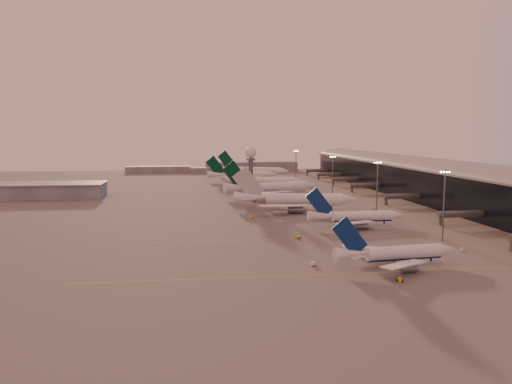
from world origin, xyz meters
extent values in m
plane|color=#504E4E|center=(0.00, 0.00, 0.00)|extent=(700.00, 700.00, 0.00)
cube|color=gold|center=(30.00, -35.00, 0.01)|extent=(180.00, 0.25, 0.02)
cube|color=gold|center=(30.00, 10.00, 0.01)|extent=(180.00, 0.25, 0.02)
cube|color=gold|center=(30.00, 55.00, 0.01)|extent=(180.00, 0.25, 0.02)
cube|color=gold|center=(30.00, 100.00, 0.01)|extent=(180.00, 0.25, 0.02)
cube|color=gold|center=(30.00, 150.00, 0.01)|extent=(180.00, 0.25, 0.02)
cube|color=black|center=(108.00, 110.00, 9.00)|extent=(36.00, 360.00, 18.00)
cylinder|color=slate|center=(108.00, 110.00, 18.00)|extent=(10.08, 360.00, 10.08)
cube|color=slate|center=(108.00, 110.00, 18.20)|extent=(40.00, 362.00, 0.80)
cylinder|color=#54565B|center=(82.00, 28.00, 4.50)|extent=(22.00, 2.80, 2.80)
cube|color=#54565B|center=(72.00, 28.00, 2.20)|extent=(1.20, 1.20, 4.40)
cylinder|color=#54565B|center=(82.00, 86.00, 4.50)|extent=(22.00, 2.80, 2.80)
cube|color=#54565B|center=(72.00, 86.00, 2.20)|extent=(1.20, 1.20, 4.40)
cylinder|color=#54565B|center=(82.00, 142.00, 4.50)|extent=(22.00, 2.80, 2.80)
cube|color=#54565B|center=(72.00, 142.00, 2.20)|extent=(1.20, 1.20, 4.40)
cylinder|color=#54565B|center=(82.00, 184.00, 4.50)|extent=(22.00, 2.80, 2.80)
cube|color=#54565B|center=(72.00, 184.00, 2.20)|extent=(1.20, 1.20, 4.40)
cylinder|color=#54565B|center=(82.00, 226.00, 4.50)|extent=(22.00, 2.80, 2.80)
cube|color=#54565B|center=(72.00, 226.00, 2.20)|extent=(1.20, 1.20, 4.40)
cylinder|color=#54565B|center=(82.00, 266.00, 4.50)|extent=(22.00, 2.80, 2.80)
cube|color=#54565B|center=(72.00, 266.00, 2.20)|extent=(1.20, 1.20, 4.40)
cube|color=slate|center=(-120.00, 140.00, 4.00)|extent=(80.00, 25.00, 8.00)
cube|color=slate|center=(-120.00, 140.00, 8.20)|extent=(82.00, 27.00, 0.60)
cylinder|color=#54565B|center=(5.00, 120.00, 11.00)|extent=(2.60, 2.60, 22.00)
cylinder|color=#54565B|center=(5.00, 120.00, 22.50)|extent=(5.20, 5.20, 1.20)
sphere|color=white|center=(5.00, 120.00, 26.40)|extent=(6.40, 6.40, 6.40)
cylinder|color=#54565B|center=(5.00, 120.00, 30.10)|extent=(0.16, 0.16, 2.00)
cylinder|color=#54565B|center=(58.00, 0.00, 12.50)|extent=(0.56, 0.56, 25.00)
cube|color=#54565B|center=(58.00, 0.00, 24.50)|extent=(3.60, 0.25, 0.25)
sphere|color=#FFEABF|center=(56.50, 0.00, 24.10)|extent=(0.56, 0.56, 0.56)
sphere|color=#FFEABF|center=(57.50, 0.00, 24.10)|extent=(0.56, 0.56, 0.56)
sphere|color=#FFEABF|center=(58.50, 0.00, 24.10)|extent=(0.56, 0.56, 0.56)
sphere|color=#FFEABF|center=(59.50, 0.00, 24.10)|extent=(0.56, 0.56, 0.56)
cylinder|color=#54565B|center=(55.00, 55.00, 12.50)|extent=(0.56, 0.56, 25.00)
cube|color=#54565B|center=(55.00, 55.00, 24.50)|extent=(3.60, 0.25, 0.25)
sphere|color=#FFEABF|center=(53.50, 55.00, 24.10)|extent=(0.56, 0.56, 0.56)
sphere|color=#FFEABF|center=(54.50, 55.00, 24.10)|extent=(0.56, 0.56, 0.56)
sphere|color=#FFEABF|center=(55.50, 55.00, 24.10)|extent=(0.56, 0.56, 0.56)
sphere|color=#FFEABF|center=(56.50, 55.00, 24.10)|extent=(0.56, 0.56, 0.56)
cylinder|color=#54565B|center=(50.00, 110.00, 12.50)|extent=(0.56, 0.56, 25.00)
cube|color=#54565B|center=(50.00, 110.00, 24.50)|extent=(3.60, 0.25, 0.25)
sphere|color=#FFEABF|center=(48.50, 110.00, 24.10)|extent=(0.56, 0.56, 0.56)
sphere|color=#FFEABF|center=(49.50, 110.00, 24.10)|extent=(0.56, 0.56, 0.56)
sphere|color=#FFEABF|center=(50.50, 110.00, 24.10)|extent=(0.56, 0.56, 0.56)
sphere|color=#FFEABF|center=(51.50, 110.00, 24.10)|extent=(0.56, 0.56, 0.56)
cylinder|color=#54565B|center=(48.00, 200.00, 12.50)|extent=(0.56, 0.56, 25.00)
cube|color=#54565B|center=(48.00, 200.00, 24.50)|extent=(3.60, 0.25, 0.25)
sphere|color=#FFEABF|center=(46.50, 200.00, 24.10)|extent=(0.56, 0.56, 0.56)
sphere|color=#FFEABF|center=(47.50, 200.00, 24.10)|extent=(0.56, 0.56, 0.56)
sphere|color=#FFEABF|center=(48.50, 200.00, 24.10)|extent=(0.56, 0.56, 0.56)
sphere|color=#FFEABF|center=(49.50, 200.00, 24.10)|extent=(0.56, 0.56, 0.56)
cube|color=slate|center=(-60.00, 320.00, 3.00)|extent=(60.00, 18.00, 6.00)
cube|color=slate|center=(30.00, 330.00, 4.50)|extent=(90.00, 20.00, 9.00)
cube|color=slate|center=(-10.00, 310.00, 2.50)|extent=(40.00, 15.00, 5.00)
cylinder|color=white|center=(31.28, -28.72, 3.18)|extent=(23.18, 6.36, 3.90)
cylinder|color=navy|center=(31.28, -28.72, 2.30)|extent=(22.61, 5.22, 2.81)
cone|color=white|center=(44.87, -27.24, 3.18)|extent=(4.83, 4.36, 3.90)
cone|color=white|center=(15.13, -30.49, 3.67)|extent=(9.97, 4.92, 3.90)
cube|color=white|center=(26.74, -38.87, 2.50)|extent=(15.85, 12.49, 1.23)
cylinder|color=gray|center=(29.26, -36.31, 0.72)|extent=(4.68, 3.00, 2.53)
cube|color=gray|center=(29.26, -36.31, 1.82)|extent=(0.33, 0.29, 1.56)
cube|color=white|center=(24.66, -19.80, 2.50)|extent=(16.80, 9.70, 1.23)
cylinder|color=gray|center=(27.68, -21.75, 0.72)|extent=(4.68, 3.00, 2.53)
cube|color=gray|center=(27.68, -21.75, 1.82)|extent=(0.33, 0.29, 1.56)
cube|color=navy|center=(14.66, -30.54, 8.49)|extent=(10.67, 1.52, 11.62)
cube|color=white|center=(15.65, -34.89, 3.76)|extent=(4.63, 3.77, 0.26)
cube|color=white|center=(14.69, -26.08, 3.76)|extent=(4.73, 3.06, 0.26)
cylinder|color=black|center=(39.93, -27.78, 0.51)|extent=(0.51, 0.51, 1.03)
cylinder|color=black|center=(29.20, -26.68, 0.56)|extent=(1.18, 0.63, 1.13)
cylinder|color=black|center=(29.69, -31.17, 0.56)|extent=(1.18, 0.63, 1.13)
cylinder|color=white|center=(40.01, 31.36, 3.41)|extent=(24.54, 4.27, 4.17)
cylinder|color=navy|center=(40.01, 31.36, 2.47)|extent=(24.04, 3.10, 3.01)
cone|color=white|center=(54.64, 31.42, 3.41)|extent=(4.76, 4.19, 4.17)
cone|color=white|center=(22.61, 31.29, 3.93)|extent=(10.30, 4.21, 4.17)
cube|color=white|center=(34.03, 21.06, 2.68)|extent=(17.57, 12.01, 1.31)
cylinder|color=gray|center=(37.01, 23.50, 0.77)|extent=(4.76, 2.73, 2.71)
cube|color=gray|center=(37.01, 23.50, 1.94)|extent=(0.33, 0.28, 1.67)
cube|color=white|center=(33.95, 41.61, 2.68)|extent=(17.61, 11.90, 1.31)
cylinder|color=gray|center=(36.95, 39.19, 0.77)|extent=(4.76, 2.73, 2.71)
cube|color=gray|center=(36.95, 39.19, 1.94)|extent=(0.33, 0.28, 1.67)
cube|color=navy|center=(22.09, 31.29, 9.09)|extent=(11.46, 0.43, 12.44)
cube|color=white|center=(22.66, 26.55, 4.03)|extent=(5.04, 3.69, 0.27)
cube|color=white|center=(22.62, 36.04, 4.03)|extent=(5.05, 3.67, 0.27)
cylinder|color=black|center=(49.33, 31.40, 0.55)|extent=(0.55, 0.55, 1.10)
cylinder|color=black|center=(38.02, 33.77, 0.60)|extent=(1.21, 0.55, 1.21)
cylinder|color=black|center=(38.04, 28.94, 0.60)|extent=(1.21, 0.55, 1.21)
cylinder|color=white|center=(25.68, 76.12, 4.00)|extent=(37.32, 11.28, 5.76)
cylinder|color=white|center=(25.68, 76.12, 2.70)|extent=(36.34, 9.57, 4.15)
cone|color=white|center=(47.43, 72.79, 4.00)|extent=(7.93, 6.78, 5.76)
cone|color=white|center=(-0.18, 80.08, 4.72)|extent=(16.16, 8.04, 5.76)
cube|color=white|center=(14.47, 62.33, 2.99)|extent=(27.00, 14.53, 1.71)
cylinder|color=gray|center=(19.43, 65.23, 0.65)|extent=(7.62, 4.78, 3.74)
cube|color=gray|center=(19.43, 65.23, 1.98)|extent=(0.31, 0.27, 2.30)
cube|color=white|center=(19.11, 92.64, 2.99)|extent=(24.88, 20.74, 1.71)
cylinder|color=gray|center=(22.97, 88.38, 0.65)|extent=(7.62, 4.78, 3.74)
cube|color=gray|center=(22.97, 88.38, 1.98)|extent=(0.31, 0.27, 2.30)
cube|color=#B3B6BC|center=(-0.95, 80.20, 11.52)|extent=(15.83, 2.74, 17.10)
cube|color=white|center=(-1.57, 73.08, 4.86)|extent=(7.61, 4.68, 0.23)
cube|color=white|center=(0.59, 87.18, 4.86)|extent=(7.39, 6.26, 0.23)
cylinder|color=black|center=(39.53, 74.00, 0.46)|extent=(0.46, 0.46, 0.93)
cylinder|color=black|center=(23.05, 78.59, 0.51)|extent=(1.08, 0.61, 1.02)
cylinder|color=black|center=(22.43, 74.55, 0.51)|extent=(1.08, 0.61, 1.02)
cylinder|color=white|center=(22.47, 130.46, 4.20)|extent=(37.00, 16.00, 5.94)
cylinder|color=white|center=(22.47, 130.46, 2.86)|extent=(35.83, 14.20, 4.27)
cone|color=white|center=(43.56, 136.60, 4.20)|extent=(8.50, 7.69, 5.94)
cone|color=white|center=(-2.61, 123.15, 4.94)|extent=(16.48, 10.02, 5.94)
cube|color=white|center=(18.09, 113.05, 3.16)|extent=(23.47, 23.08, 1.76)
cylinder|color=gray|center=(21.39, 117.83, 0.72)|extent=(7.92, 5.70, 3.86)
cube|color=gray|center=(21.39, 117.83, 2.12)|extent=(0.37, 0.33, 2.37)
cube|color=white|center=(9.43, 142.78, 3.16)|extent=(27.43, 11.51, 1.76)
cylinder|color=gray|center=(14.78, 140.53, 0.72)|extent=(7.92, 5.70, 3.86)
cube|color=gray|center=(14.78, 140.53, 2.12)|extent=(0.37, 0.33, 2.37)
cube|color=#03311E|center=(-3.35, 122.93, 12.03)|extent=(15.78, 4.91, 17.57)
cube|color=white|center=(-0.87, 116.23, 5.09)|extent=(7.07, 6.77, 0.26)
cube|color=white|center=(-4.86, 129.91, 5.09)|extent=(7.47, 3.84, 0.26)
cylinder|color=black|center=(35.90, 134.37, 0.51)|extent=(0.51, 0.51, 1.02)
cylinder|color=black|center=(18.99, 131.79, 0.56)|extent=(1.22, 0.81, 1.13)
cylinder|color=black|center=(20.25, 127.46, 0.56)|extent=(1.22, 0.81, 1.13)
cylinder|color=white|center=(24.17, 175.26, 3.77)|extent=(33.42, 12.17, 5.33)
cylinder|color=white|center=(24.17, 175.26, 2.57)|extent=(32.46, 10.57, 3.84)
cone|color=white|center=(43.44, 171.10, 3.77)|extent=(7.37, 6.56, 5.33)
cone|color=white|center=(1.25, 180.20, 4.43)|extent=(14.67, 8.13, 5.33)
cube|color=white|center=(13.28, 163.39, 2.83)|extent=(24.59, 11.89, 1.58)
cylinder|color=gray|center=(17.93, 165.75, 0.64)|extent=(6.98, 4.73, 3.46)
cube|color=gray|center=(17.93, 165.75, 1.90)|extent=(0.32, 0.28, 2.13)
cube|color=white|center=(19.14, 190.56, 2.83)|extent=(21.92, 19.72, 1.58)
cylinder|color=gray|center=(22.40, 186.49, 0.64)|extent=(6.98, 4.73, 3.46)
cube|color=gray|center=(22.40, 186.49, 1.90)|extent=(0.32, 0.28, 2.13)
cube|color=#03311E|center=(0.57, 180.34, 10.80)|extent=(14.40, 3.40, 15.77)
cube|color=white|center=(-0.33, 174.00, 4.57)|extent=(6.78, 3.86, 0.23)
cube|color=white|center=(2.37, 186.50, 4.57)|extent=(6.51, 5.84, 0.23)
cylinder|color=black|center=(36.44, 172.61, 0.46)|extent=(0.46, 0.46, 0.92)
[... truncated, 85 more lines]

